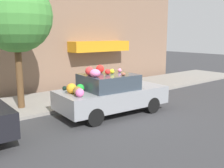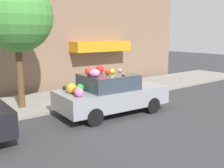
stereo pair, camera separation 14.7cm
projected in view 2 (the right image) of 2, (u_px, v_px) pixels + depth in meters
The scene contains 6 objects.
ground_plane at pixel (110, 112), 9.61m from camera, with size 60.00×60.00×0.00m, color #38383A.
sidewalk_curb at pixel (73, 97), 11.68m from camera, with size 24.00×3.20×0.12m.
building_facade at pixel (51, 36), 12.99m from camera, with size 18.00×1.20×5.55m.
street_tree at pixel (16, 16), 9.24m from camera, with size 2.59×2.59×4.63m.
fire_hydrant at pixel (114, 88), 11.54m from camera, with size 0.20×0.20×0.70m.
art_car at pixel (110, 93), 9.33m from camera, with size 4.04×2.05×1.73m.
Camera 2 is at (-5.66, -7.32, 2.81)m, focal length 42.00 mm.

